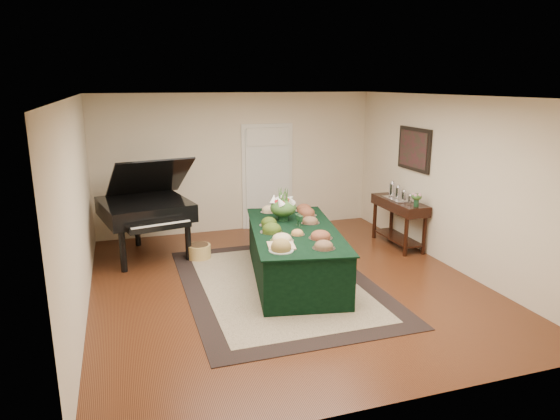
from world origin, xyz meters
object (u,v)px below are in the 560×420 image
object	(u,v)px
floral_centerpiece	(283,205)
mahogany_sideboard	(399,210)
grand_piano	(146,208)
buffet_table	(294,253)

from	to	relation	value
floral_centerpiece	mahogany_sideboard	size ratio (longest dim) A/B	0.33
grand_piano	mahogany_sideboard	distance (m)	4.43
floral_centerpiece	grand_piano	bearing A→B (deg)	149.26
mahogany_sideboard	floral_centerpiece	bearing A→B (deg)	-170.93
buffet_table	floral_centerpiece	bearing A→B (deg)	90.60
floral_centerpiece	buffet_table	bearing A→B (deg)	-89.40
buffet_table	mahogany_sideboard	distance (m)	2.49
grand_piano	mahogany_sideboard	size ratio (longest dim) A/B	1.44
grand_piano	mahogany_sideboard	world-z (taller)	grand_piano
buffet_table	floral_centerpiece	distance (m)	0.82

